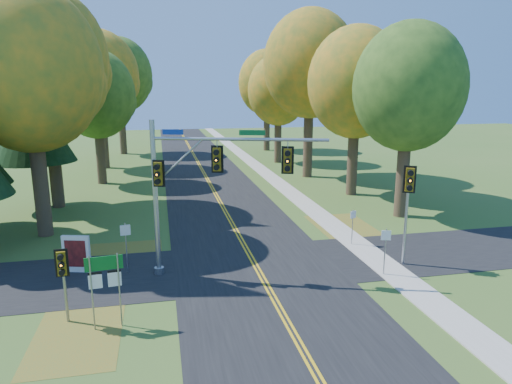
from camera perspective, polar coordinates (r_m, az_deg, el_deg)
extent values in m
plane|color=#385C20|center=(20.92, 1.08, -11.20)|extent=(160.00, 160.00, 0.00)
cube|color=black|center=(20.92, 1.08, -11.18)|extent=(8.00, 160.00, 0.02)
cube|color=black|center=(22.72, -0.07, -9.17)|extent=(60.00, 6.00, 0.02)
cube|color=gold|center=(20.89, 0.81, -11.16)|extent=(0.10, 160.00, 0.01)
cube|color=gold|center=(20.94, 1.36, -11.11)|extent=(0.10, 160.00, 0.01)
cube|color=#9E998E|center=(23.02, 16.50, -9.37)|extent=(1.60, 160.00, 0.06)
cube|color=brown|center=(24.25, -16.47, -8.27)|extent=(4.00, 6.00, 0.00)
cube|color=brown|center=(28.33, 11.83, -4.93)|extent=(3.50, 8.00, 0.00)
cube|color=brown|center=(18.05, -21.39, -16.28)|extent=(3.00, 5.00, 0.00)
cylinder|color=#38281C|center=(29.19, -25.38, 1.44)|extent=(0.86, 0.86, 6.75)
ellipsoid|color=orange|center=(28.75, -26.58, 13.58)|extent=(8.00, 8.00, 9.20)
sphere|color=orange|center=(29.57, -22.79, 12.31)|extent=(4.80, 4.80, 4.80)
cylinder|color=#38281C|center=(32.05, 17.86, 2.37)|extent=(0.83, 0.83, 6.08)
ellipsoid|color=#507925|center=(31.58, 18.57, 12.33)|extent=(7.20, 7.20, 8.28)
sphere|color=#507925|center=(33.25, 19.71, 11.00)|extent=(4.32, 4.32, 4.32)
sphere|color=#507925|center=(30.34, 17.26, 13.79)|extent=(3.96, 3.96, 3.96)
cylinder|color=#38281C|center=(35.91, -23.93, 4.05)|extent=(0.89, 0.89, 7.42)
ellipsoid|color=orange|center=(35.64, -24.94, 14.77)|extent=(8.60, 8.60, 9.89)
sphere|color=orange|center=(36.56, -21.66, 13.62)|extent=(5.16, 5.16, 5.16)
sphere|color=orange|center=(35.21, -27.86, 15.94)|extent=(4.73, 4.73, 4.73)
cylinder|color=#38281C|center=(37.75, 11.99, 4.39)|extent=(0.84, 0.84, 6.30)
ellipsoid|color=orange|center=(37.36, 12.41, 13.23)|extent=(7.60, 7.60, 8.74)
sphere|color=orange|center=(39.03, 13.74, 12.02)|extent=(4.56, 4.56, 4.56)
sphere|color=orange|center=(36.15, 11.00, 14.52)|extent=(4.18, 4.18, 4.18)
cylinder|color=#38281C|center=(43.70, -18.87, 4.65)|extent=(0.81, 0.81, 5.62)
ellipsoid|color=#507925|center=(43.32, -19.38, 11.46)|extent=(6.80, 6.80, 7.82)
sphere|color=#507925|center=(44.21, -17.37, 10.73)|extent=(4.08, 4.08, 4.08)
sphere|color=#507925|center=(42.81, -21.17, 12.23)|extent=(3.74, 3.74, 3.74)
cylinder|color=#38281C|center=(44.76, 6.53, 6.75)|extent=(0.90, 0.90, 7.65)
ellipsoid|color=orange|center=(44.57, 6.76, 15.61)|extent=(8.80, 8.80, 10.12)
sphere|color=orange|center=(46.36, 8.32, 14.36)|extent=(5.28, 5.28, 5.28)
sphere|color=orange|center=(43.32, 5.17, 16.89)|extent=(4.84, 4.84, 4.84)
cylinder|color=#38281C|center=(52.27, -18.51, 6.67)|extent=(0.87, 0.87, 6.98)
ellipsoid|color=orange|center=(52.05, -19.02, 13.63)|extent=(8.20, 8.20, 9.43)
sphere|color=orange|center=(53.10, -17.00, 12.85)|extent=(4.92, 4.92, 4.92)
sphere|color=orange|center=(51.44, -20.83, 14.43)|extent=(4.51, 4.51, 4.51)
cylinder|color=#38281C|center=(53.46, 2.75, 6.83)|extent=(0.82, 0.82, 5.85)
ellipsoid|color=orange|center=(53.16, 2.82, 12.60)|extent=(7.00, 7.00, 8.05)
sphere|color=orange|center=(54.55, 3.97, 11.86)|extent=(4.20, 4.20, 4.20)
sphere|color=orange|center=(52.18, 1.69, 13.37)|extent=(3.85, 3.85, 3.85)
cylinder|color=#38281C|center=(62.97, -16.37, 7.86)|extent=(0.88, 0.88, 7.20)
ellipsoid|color=#507925|center=(62.79, -16.76, 13.81)|extent=(8.40, 8.40, 9.66)
sphere|color=#507925|center=(63.94, -15.08, 13.13)|extent=(5.04, 5.04, 5.04)
sphere|color=#507925|center=(62.11, -18.27, 14.50)|extent=(4.62, 4.62, 4.62)
cylinder|color=#38281C|center=(64.05, 1.35, 8.14)|extent=(0.85, 0.85, 6.53)
ellipsoid|color=orange|center=(63.84, 1.38, 13.51)|extent=(7.80, 7.80, 8.97)
sphere|color=orange|center=(65.34, 2.50, 12.80)|extent=(4.68, 4.68, 4.68)
sphere|color=orange|center=(62.79, 0.30, 14.24)|extent=(4.29, 4.29, 4.29)
cylinder|color=#38281C|center=(36.31, -25.55, 0.76)|extent=(0.50, 0.50, 3.42)
cone|color=black|center=(35.74, -26.24, 7.73)|extent=(5.60, 5.60, 5.45)
cone|color=black|center=(35.70, -26.88, 13.95)|extent=(4.57, 4.57, 5.45)
cone|color=black|center=(36.07, -27.54, 20.11)|extent=(3.55, 3.55, 5.45)
cylinder|color=#989AA0|center=(21.19, -12.44, -0.91)|extent=(0.23, 0.23, 7.19)
cylinder|color=#989AA0|center=(22.24, -12.01, -9.56)|extent=(0.45, 0.45, 0.31)
cylinder|color=#989AA0|center=(19.85, -2.11, 6.61)|extent=(7.39, 2.46, 0.14)
cylinder|color=#989AA0|center=(20.53, -9.66, 3.75)|extent=(2.24, 0.79, 2.12)
cylinder|color=#989AA0|center=(20.03, -4.89, 6.09)|extent=(0.04, 0.04, 0.37)
cube|color=#72590C|center=(20.12, -4.86, 4.12)|extent=(0.43, 0.40, 1.03)
cube|color=black|center=(20.12, -4.86, 4.12)|extent=(0.52, 0.19, 1.21)
sphere|color=orange|center=(19.89, -4.98, 4.01)|extent=(0.18, 0.18, 0.18)
cylinder|color=black|center=(19.84, -4.99, 4.95)|extent=(0.28, 0.23, 0.25)
cylinder|color=black|center=(19.89, -4.98, 4.01)|extent=(0.28, 0.23, 0.25)
cylinder|color=black|center=(19.94, -4.96, 3.08)|extent=(0.28, 0.23, 0.25)
cylinder|color=#989AA0|center=(19.71, 4.01, 6.00)|extent=(0.04, 0.04, 0.37)
cube|color=#72590C|center=(19.81, 3.98, 3.99)|extent=(0.43, 0.40, 1.03)
cube|color=black|center=(19.81, 3.98, 3.99)|extent=(0.52, 0.19, 1.21)
sphere|color=orange|center=(19.57, 3.96, 3.89)|extent=(0.18, 0.18, 0.18)
cylinder|color=black|center=(19.52, 3.97, 4.84)|extent=(0.28, 0.23, 0.25)
cylinder|color=black|center=(19.57, 3.96, 3.89)|extent=(0.28, 0.23, 0.25)
cylinder|color=black|center=(19.63, 3.94, 2.94)|extent=(0.28, 0.23, 0.25)
cube|color=#72590C|center=(20.71, -12.05, 2.28)|extent=(0.43, 0.40, 1.03)
cube|color=black|center=(20.71, -12.05, 2.28)|extent=(0.52, 0.19, 1.21)
sphere|color=orange|center=(20.49, -12.25, 2.16)|extent=(0.18, 0.18, 0.18)
cylinder|color=black|center=(20.43, -12.29, 3.07)|extent=(0.28, 0.23, 0.25)
cylinder|color=black|center=(20.49, -12.25, 2.16)|extent=(0.28, 0.23, 0.25)
cylinder|color=black|center=(20.55, -12.21, 1.26)|extent=(0.28, 0.23, 0.25)
cube|color=navy|center=(20.42, -10.36, 7.40)|extent=(0.89, 0.32, 0.23)
cube|color=#0C5926|center=(19.76, -0.48, 7.43)|extent=(1.09, 0.38, 0.23)
cylinder|color=#95979E|center=(23.29, 18.26, -2.95)|extent=(0.13, 0.13, 4.89)
cube|color=#72590C|center=(22.63, 18.65, 1.50)|extent=(0.48, 0.46, 1.11)
cube|color=black|center=(22.63, 18.65, 1.50)|extent=(0.54, 0.27, 1.31)
sphere|color=orange|center=(22.38, 18.71, 1.37)|extent=(0.20, 0.20, 0.20)
cylinder|color=black|center=(22.32, 18.77, 2.27)|extent=(0.32, 0.27, 0.27)
cylinder|color=black|center=(22.38, 18.71, 1.37)|extent=(0.32, 0.27, 0.27)
cylinder|color=black|center=(22.45, 18.64, 0.48)|extent=(0.32, 0.27, 0.27)
cylinder|color=gray|center=(18.49, -22.79, -10.78)|extent=(0.11, 0.11, 2.86)
cube|color=#72590C|center=(17.96, -23.12, -8.15)|extent=(0.33, 0.29, 0.89)
cube|color=black|center=(17.96, -23.12, -8.15)|extent=(0.47, 0.07, 1.05)
sphere|color=orange|center=(17.77, -23.18, -8.38)|extent=(0.16, 0.16, 0.16)
cylinder|color=black|center=(17.67, -23.26, -7.51)|extent=(0.23, 0.16, 0.21)
cylinder|color=black|center=(17.77, -23.18, -8.38)|extent=(0.23, 0.16, 0.21)
cylinder|color=black|center=(17.87, -23.10, -9.23)|extent=(0.23, 0.16, 0.21)
cylinder|color=gray|center=(17.57, -19.81, -11.87)|extent=(0.06, 0.06, 2.81)
cylinder|color=gray|center=(17.56, -16.69, -11.65)|extent=(0.06, 0.06, 2.81)
cube|color=#0D5B1D|center=(17.17, -18.50, -8.45)|extent=(1.31, 0.19, 0.52)
cube|color=silver|center=(17.17, -18.50, -8.45)|extent=(1.12, 0.14, 0.08)
cube|color=silver|center=(17.42, -19.44, -10.54)|extent=(0.47, 0.09, 0.52)
cube|color=black|center=(17.31, -19.52, -9.60)|extent=(0.47, 0.06, 0.09)
cube|color=silver|center=(17.42, -17.25, -10.38)|extent=(0.47, 0.09, 0.52)
cube|color=black|center=(17.30, -17.32, -9.44)|extent=(0.47, 0.06, 0.09)
cube|color=silver|center=(23.27, -21.52, -7.22)|extent=(1.30, 0.53, 1.80)
cube|color=maroon|center=(23.17, -21.64, -7.19)|extent=(0.97, 0.30, 1.30)
cube|color=silver|center=(23.74, -22.47, -8.84)|extent=(0.10, 0.10, 0.30)
cube|color=silver|center=(23.32, -20.24, -9.04)|extent=(0.10, 0.10, 0.30)
cylinder|color=gray|center=(25.81, 11.95, -4.35)|extent=(0.05, 0.05, 2.04)
cube|color=silver|center=(25.59, 12.05, -2.78)|extent=(0.38, 0.16, 0.42)
cylinder|color=gray|center=(22.05, 15.81, -7.25)|extent=(0.05, 0.05, 2.27)
cube|color=silver|center=(21.77, 15.96, -5.23)|extent=(0.42, 0.15, 0.46)
cylinder|color=gray|center=(22.36, -15.89, -6.75)|extent=(0.06, 0.06, 2.43)
cube|color=silver|center=(22.07, -16.03, -4.61)|extent=(0.46, 0.10, 0.50)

